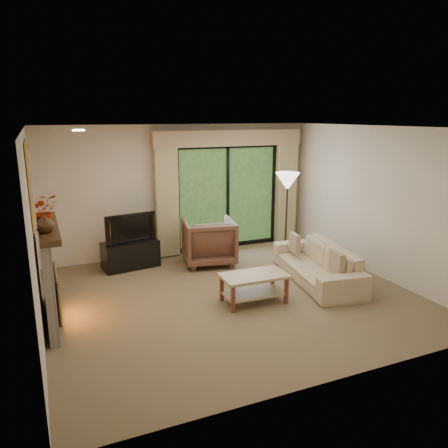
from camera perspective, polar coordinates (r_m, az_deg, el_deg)
name	(u,v)px	position (r m, az deg, el deg)	size (l,w,h in m)	color
floor	(231,296)	(6.97, 0.99, -9.36)	(5.50, 5.50, 0.00)	brown
ceiling	(232,127)	(6.40, 1.08, 12.52)	(5.50, 5.50, 0.00)	white
wall_back	(181,190)	(8.86, -5.64, 4.43)	(5.00, 5.00, 0.00)	beige
wall_front	(335,267)	(4.50, 14.29, -5.49)	(5.00, 5.00, 0.00)	beige
wall_left	(34,235)	(6.02, -23.60, -1.29)	(5.00, 5.00, 0.00)	beige
wall_right	(375,202)	(8.07, 19.15, 2.77)	(5.00, 5.00, 0.00)	beige
fireplace	(48,274)	(6.38, -21.99, -6.08)	(0.24, 1.70, 1.37)	gray
mirror	(31,181)	(6.09, -23.88, 5.11)	(0.07, 1.45, 1.02)	gold
sliding_door	(227,197)	(9.20, 0.44, 3.58)	(2.26, 0.10, 2.16)	black
curtain_left	(167,198)	(8.63, -7.51, 3.44)	(0.45, 0.18, 2.35)	tan
curtain_right	(286,189)	(9.70, 8.05, 4.59)	(0.45, 0.18, 2.35)	tan
cornice	(229,138)	(8.97, 0.69, 11.17)	(3.20, 0.24, 0.32)	tan
media_console	(131,254)	(8.31, -12.11, -3.92)	(1.01, 0.46, 0.51)	black
tv	(129,227)	(8.16, -12.30, -0.41)	(0.94, 0.12, 0.54)	black
armchair	(209,241)	(8.31, -2.01, -2.28)	(0.93, 0.96, 0.87)	brown
sofa	(317,264)	(7.63, 12.05, -5.08)	(2.12, 0.83, 0.62)	tan
pillow_near	(337,263)	(7.06, 14.51, -4.98)	(0.10, 0.36, 0.36)	brown
pillow_far	(295,243)	(8.01, 9.21, -2.47)	(0.09, 0.34, 0.34)	brown
coffee_table	(254,288)	(6.69, 3.91, -8.38)	(0.99, 0.55, 0.45)	tan
floor_lamp	(286,217)	(8.51, 8.12, 0.92)	(0.46, 0.46, 1.72)	#F9EDC7
vase	(45,223)	(5.76, -22.39, 0.12)	(0.23, 0.23, 0.24)	#3C2613
branches	(43,211)	(5.99, -22.54, 1.58)	(0.39, 0.34, 0.44)	#AE2B08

